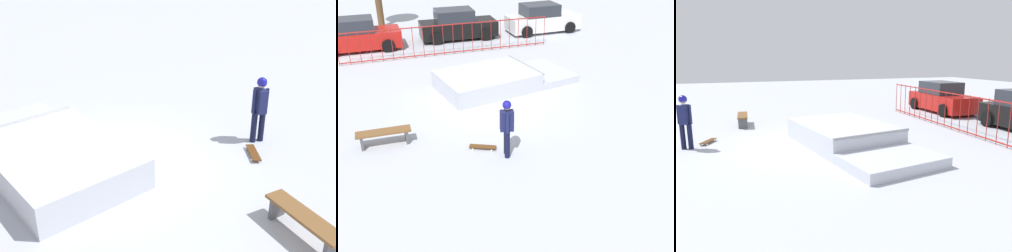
{
  "view_description": "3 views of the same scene",
  "coord_description": "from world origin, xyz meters",
  "views": [
    {
      "loc": [
        -7.69,
        3.5,
        4.93
      ],
      "look_at": [
        -0.46,
        -0.98,
        0.9
      ],
      "focal_mm": 44.12,
      "sensor_mm": 36.0,
      "label": 1
    },
    {
      "loc": [
        -4.51,
        -12.77,
        6.25
      ],
      "look_at": [
        -0.86,
        -3.53,
        1.0
      ],
      "focal_mm": 43.63,
      "sensor_mm": 36.0,
      "label": 2
    },
    {
      "loc": [
        10.25,
        -2.23,
        2.86
      ],
      "look_at": [
        0.25,
        1.48,
        0.6
      ],
      "focal_mm": 34.6,
      "sensor_mm": 36.0,
      "label": 3
    }
  ],
  "objects": [
    {
      "name": "ground_plane",
      "position": [
        0.0,
        0.0,
        0.0
      ],
      "size": [
        60.0,
        60.0,
        0.0
      ],
      "primitive_type": "plane",
      "color": "#B2B7C1"
    },
    {
      "name": "skate_ramp",
      "position": [
        0.75,
        1.5,
        0.32
      ],
      "size": [
        5.74,
        3.4,
        0.74
      ],
      "rotation": [
        0.0,
        0.0,
        0.16
      ],
      "color": "silver",
      "rests_on": "ground"
    },
    {
      "name": "skater",
      "position": [
        -0.81,
        -3.45,
        1.01
      ],
      "size": [
        0.42,
        0.43,
        1.73
      ],
      "rotation": [
        0.0,
        0.0,
        6.03
      ],
      "color": "black",
      "rests_on": "ground"
    },
    {
      "name": "skateboard",
      "position": [
        -1.34,
        -2.86,
        0.08
      ],
      "size": [
        0.8,
        0.56,
        0.09
      ],
      "rotation": [
        0.0,
        0.0,
        5.79
      ],
      "color": "#593314",
      "rests_on": "ground"
    },
    {
      "name": "perimeter_fence",
      "position": [
        -0.0,
        6.29,
        0.77
      ],
      "size": [
        10.16,
        0.42,
        1.5
      ],
      "rotation": [
        0.0,
        0.0,
        -0.04
      ],
      "color": "maroon",
      "rests_on": "ground"
    },
    {
      "name": "park_bench",
      "position": [
        -4.01,
        -1.57,
        0.36
      ],
      "size": [
        1.62,
        0.5,
        0.48
      ],
      "rotation": [
        0.0,
        0.0,
        6.22
      ],
      "color": "brown",
      "rests_on": "ground"
    },
    {
      "name": "parked_car_red",
      "position": [
        -4.07,
        8.66,
        0.72
      ],
      "size": [
        4.15,
        2.02,
        1.6
      ],
      "rotation": [
        0.0,
        0.0,
        -0.03
      ],
      "color": "red",
      "rests_on": "ground"
    },
    {
      "name": "parked_car_black",
      "position": [
        1.16,
        8.86,
        0.72
      ],
      "size": [
        4.2,
        2.12,
        1.6
      ],
      "rotation": [
        0.0,
        0.0,
        -0.06
      ],
      "color": "black",
      "rests_on": "ground"
    },
    {
      "name": "parked_car_white",
      "position": [
        6.08,
        8.48,
        0.72
      ],
      "size": [
        4.1,
        1.92,
        1.6
      ],
      "rotation": [
        0.0,
        0.0,
        0.0
      ],
      "color": "white",
      "rests_on": "ground"
    }
  ]
}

